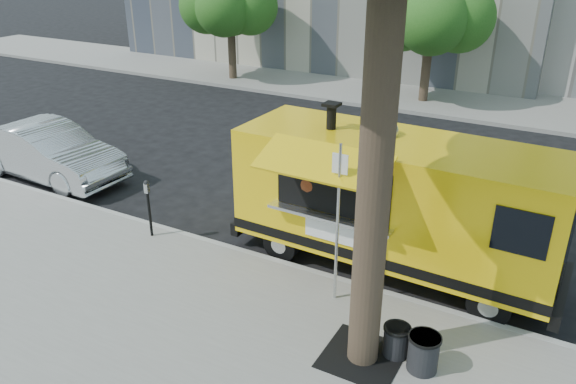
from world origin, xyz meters
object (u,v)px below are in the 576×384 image
at_px(food_truck, 393,200).
at_px(sedan, 49,152).
at_px(trash_bin_left, 396,340).
at_px(sign_post, 338,215).
at_px(parking_meter, 148,202).
at_px(trash_bin_right, 423,352).
at_px(far_tree_b, 432,6).

bearing_deg(food_truck, sedan, -178.01).
height_order(food_truck, trash_bin_left, food_truck).
bearing_deg(sign_post, sedan, 170.08).
distance_m(parking_meter, sedan, 5.14).
xyz_separation_m(trash_bin_left, trash_bin_right, (0.46, -0.12, 0.04)).
bearing_deg(sign_post, parking_meter, 177.48).
relative_size(sign_post, trash_bin_left, 5.67).
height_order(far_tree_b, sign_post, far_tree_b).
distance_m(far_tree_b, food_truck, 13.08).
bearing_deg(sign_post, far_tree_b, 100.15).
xyz_separation_m(sign_post, sedan, (-9.47, 1.66, -1.07)).
height_order(sedan, trash_bin_left, sedan).
distance_m(sign_post, trash_bin_left, 2.26).
xyz_separation_m(far_tree_b, sign_post, (2.55, -14.25, -1.98)).
bearing_deg(sedan, sign_post, -97.77).
xyz_separation_m(parking_meter, food_truck, (4.97, 1.52, 0.54)).
bearing_deg(trash_bin_right, trash_bin_left, 165.77).
relative_size(sedan, trash_bin_left, 8.90).
distance_m(far_tree_b, sign_post, 14.61).
height_order(far_tree_b, trash_bin_left, far_tree_b).
height_order(parking_meter, food_truck, food_truck).
relative_size(sign_post, parking_meter, 2.25).
height_order(food_truck, sedan, food_truck).
xyz_separation_m(sign_post, trash_bin_right, (1.95, -1.06, -1.37)).
bearing_deg(trash_bin_right, sedan, 166.61).
height_order(parking_meter, trash_bin_right, parking_meter).
xyz_separation_m(far_tree_b, trash_bin_right, (4.50, -15.31, -3.36)).
bearing_deg(trash_bin_right, far_tree_b, 106.38).
bearing_deg(trash_bin_left, trash_bin_right, -14.23).
relative_size(parking_meter, food_truck, 0.20).
distance_m(sedan, trash_bin_left, 11.27).
xyz_separation_m(sign_post, trash_bin_left, (1.49, -0.94, -1.41)).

